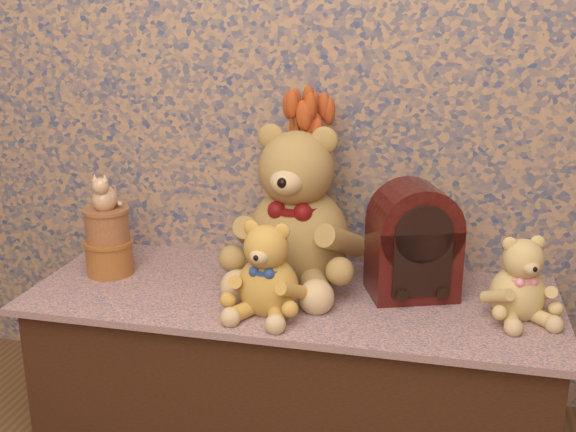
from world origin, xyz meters
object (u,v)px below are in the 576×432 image
Objects in this scene: teddy_medium at (268,264)px; ceramic_vase at (305,243)px; biscuit_tin_lower at (110,257)px; cat_figurine at (104,191)px; teddy_large at (298,198)px; cathedral_radio at (413,240)px; teddy_small at (519,273)px.

teddy_medium is 1.32× the size of ceramic_vase.
cat_figurine is (0.00, 0.00, 0.21)m from biscuit_tin_lower.
cathedral_radio is (0.33, -0.04, -0.09)m from teddy_large.
biscuit_tin_lower is at bearing 0.00° from cat_figurine.
teddy_small reaches higher than ceramic_vase.
teddy_large is 3.54× the size of biscuit_tin_lower.
teddy_medium is at bearing -24.66° from cat_figurine.
teddy_large is 0.27m from teddy_medium.
teddy_medium reaches higher than teddy_small.
biscuit_tin_lower is (-0.89, -0.05, -0.11)m from cathedral_radio.
cat_figurine is (-0.89, -0.05, 0.10)m from cathedral_radio.
cathedral_radio is 1.58× the size of ceramic_vase.
biscuit_tin_lower is at bearing -166.30° from teddy_large.
teddy_large is 0.60m from biscuit_tin_lower.
cat_figurine is at bearing -166.30° from teddy_large.
teddy_medium is at bearing -171.34° from cathedral_radio.
ceramic_vase is (0.01, 0.03, -0.14)m from teddy_large.
cat_figurine is at bearing 162.77° from cathedral_radio.
cathedral_radio is (0.36, 0.20, 0.03)m from teddy_medium.
teddy_small is at bearing -36.94° from cathedral_radio.
ceramic_vase is at bearing 87.48° from teddy_medium.
cathedral_radio reaches higher than ceramic_vase.
teddy_medium is 0.28m from ceramic_vase.
ceramic_vase is (0.04, 0.27, -0.03)m from teddy_medium.
cathedral_radio is at bearing -2.33° from teddy_large.
biscuit_tin_lower is (-0.56, -0.09, -0.20)m from teddy_large.
cat_figurine is at bearing 0.00° from biscuit_tin_lower.
cat_figurine reaches higher than biscuit_tin_lower.
cat_figurine reaches higher than teddy_small.
ceramic_vase is 1.46× the size of biscuit_tin_lower.
cathedral_radio reaches higher than biscuit_tin_lower.
teddy_small is 1.17× the size of ceramic_vase.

